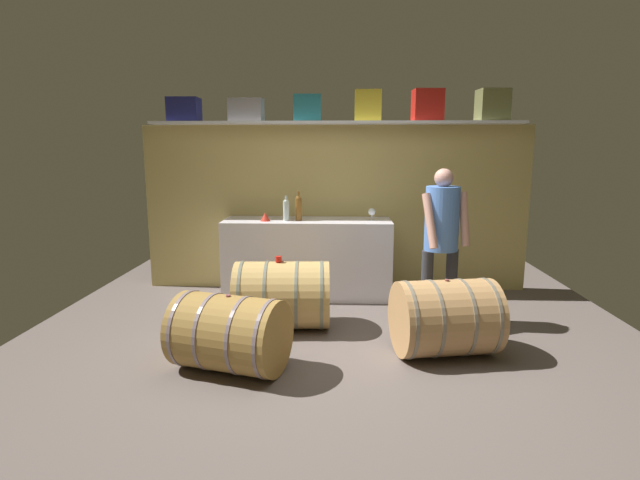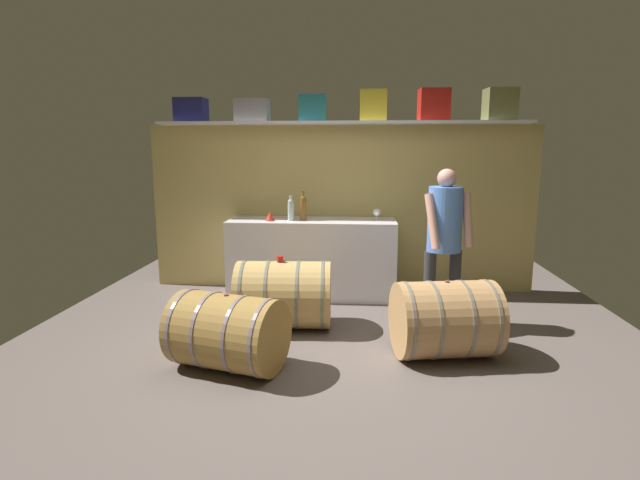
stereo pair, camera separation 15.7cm
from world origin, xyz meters
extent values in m
cube|color=#615651|center=(0.00, 0.56, -0.01)|extent=(5.80, 7.65, 0.02)
cube|color=tan|center=(0.00, 2.22, 0.99)|extent=(4.60, 0.10, 1.97)
cube|color=silver|center=(0.00, 2.07, 1.99)|extent=(4.23, 0.40, 0.03)
cube|color=navy|center=(-1.75, 2.07, 2.14)|extent=(0.36, 0.28, 0.27)
cube|color=gray|center=(-1.03, 2.07, 2.13)|extent=(0.40, 0.22, 0.26)
cube|color=#21717D|center=(-0.32, 2.07, 2.15)|extent=(0.32, 0.26, 0.30)
cube|color=yellow|center=(0.37, 2.07, 2.18)|extent=(0.31, 0.21, 0.35)
cube|color=red|center=(1.04, 2.07, 2.18)|extent=(0.34, 0.28, 0.35)
cube|color=olive|center=(1.76, 2.07, 2.18)|extent=(0.34, 0.30, 0.35)
cube|color=white|center=(-0.31, 1.86, 0.45)|extent=(1.91, 0.61, 0.90)
cylinder|color=#B3C1B9|center=(-0.55, 1.78, 1.00)|extent=(0.07, 0.07, 0.20)
sphere|color=#B3C1B9|center=(-0.55, 1.78, 1.11)|extent=(0.07, 0.07, 0.07)
cylinder|color=#B3C1B9|center=(-0.55, 1.78, 1.15)|extent=(0.03, 0.03, 0.06)
cylinder|color=brown|center=(-0.41, 1.80, 1.01)|extent=(0.07, 0.07, 0.23)
sphere|color=brown|center=(-0.41, 1.80, 1.14)|extent=(0.07, 0.07, 0.07)
cylinder|color=brown|center=(-0.41, 1.80, 1.19)|extent=(0.03, 0.03, 0.08)
cylinder|color=white|center=(0.42, 1.85, 0.90)|extent=(0.07, 0.07, 0.00)
cylinder|color=white|center=(0.42, 1.85, 0.93)|extent=(0.01, 0.01, 0.06)
sphere|color=white|center=(0.42, 1.85, 0.99)|extent=(0.08, 0.08, 0.08)
sphere|color=maroon|center=(0.42, 1.85, 0.98)|extent=(0.05, 0.05, 0.05)
cone|color=red|center=(-0.78, 1.74, 0.95)|extent=(0.11, 0.11, 0.10)
cylinder|color=tan|center=(-0.49, 0.78, 0.33)|extent=(0.92, 0.68, 0.64)
cylinder|color=slate|center=(-0.86, 0.76, 0.33)|extent=(0.06, 0.65, 0.65)
cylinder|color=slate|center=(-0.63, 0.77, 0.33)|extent=(0.06, 0.65, 0.65)
cylinder|color=slate|center=(-0.34, 0.78, 0.33)|extent=(0.06, 0.65, 0.65)
cylinder|color=slate|center=(-0.11, 0.79, 0.33)|extent=(0.06, 0.65, 0.65)
cylinder|color=brown|center=(-0.49, 0.78, 0.65)|extent=(0.04, 0.04, 0.01)
cylinder|color=tan|center=(0.94, 0.21, 0.32)|extent=(0.90, 0.76, 0.63)
cylinder|color=gray|center=(0.61, 0.15, 0.32)|extent=(0.14, 0.64, 0.64)
cylinder|color=gray|center=(0.81, 0.19, 0.32)|extent=(0.14, 0.64, 0.64)
cylinder|color=gray|center=(1.07, 0.23, 0.32)|extent=(0.14, 0.64, 0.64)
cylinder|color=gray|center=(1.27, 0.27, 0.32)|extent=(0.14, 0.64, 0.64)
cylinder|color=brown|center=(0.94, 0.21, 0.64)|extent=(0.04, 0.04, 0.01)
cylinder|color=olive|center=(-0.79, -0.16, 0.30)|extent=(0.96, 0.80, 0.59)
cylinder|color=slate|center=(-1.12, -0.06, 0.30)|extent=(0.20, 0.58, 0.60)
cylinder|color=slate|center=(-0.91, -0.12, 0.30)|extent=(0.20, 0.58, 0.60)
cylinder|color=slate|center=(-0.66, -0.20, 0.30)|extent=(0.20, 0.58, 0.60)
cylinder|color=slate|center=(-0.45, -0.26, 0.30)|extent=(0.20, 0.58, 0.60)
cylinder|color=#89454F|center=(-0.79, -0.16, 0.60)|extent=(0.04, 0.04, 0.01)
cylinder|color=red|center=(-0.52, 0.78, 0.68)|extent=(0.06, 0.06, 0.05)
cylinder|color=#313238|center=(0.90, 0.91, 0.37)|extent=(0.11, 0.11, 0.74)
cylinder|color=#313238|center=(1.16, 1.01, 0.37)|extent=(0.11, 0.11, 0.74)
cylinder|color=#5180D4|center=(1.03, 0.96, 1.04)|extent=(0.32, 0.32, 0.61)
sphere|color=tan|center=(1.03, 0.96, 1.43)|extent=(0.18, 0.18, 0.18)
cylinder|color=tan|center=(0.89, 0.81, 1.04)|extent=(0.16, 0.26, 0.51)
cylinder|color=tan|center=(1.23, 0.94, 1.04)|extent=(0.13, 0.19, 0.52)
camera|label=1|loc=(0.06, -3.75, 1.70)|focal=27.84mm
camera|label=2|loc=(0.22, -3.74, 1.70)|focal=27.84mm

